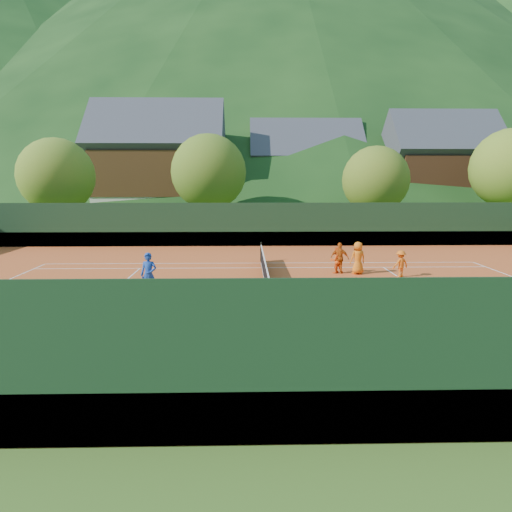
{
  "coord_description": "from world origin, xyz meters",
  "views": [
    {
      "loc": [
        -0.87,
        -19.37,
        4.65
      ],
      "look_at": [
        -0.43,
        0.0,
        1.35
      ],
      "focal_mm": 32.0,
      "sensor_mm": 36.0,
      "label": 1
    }
  ],
  "objects_px": {
    "student_c": "(358,258)",
    "ball_hopper": "(100,291)",
    "student_b": "(340,258)",
    "coach": "(149,275)",
    "student_a": "(336,260)",
    "tennis_net": "(266,275)",
    "student_d": "(400,264)",
    "chalet_left": "(159,169)",
    "chalet_mid": "(305,176)",
    "chalet_right": "(439,173)"
  },
  "relations": [
    {
      "from": "student_b",
      "to": "student_d",
      "type": "bearing_deg",
      "value": -173.09
    },
    {
      "from": "coach",
      "to": "student_a",
      "type": "height_order",
      "value": "coach"
    },
    {
      "from": "student_a",
      "to": "chalet_left",
      "type": "xyz_separation_m",
      "value": [
        -13.61,
        27.28,
        4.99
      ]
    },
    {
      "from": "coach",
      "to": "chalet_mid",
      "type": "height_order",
      "value": "chalet_mid"
    },
    {
      "from": "student_c",
      "to": "tennis_net",
      "type": "bearing_deg",
      "value": 12.59
    },
    {
      "from": "coach",
      "to": "student_c",
      "type": "height_order",
      "value": "coach"
    },
    {
      "from": "student_a",
      "to": "ball_hopper",
      "type": "xyz_separation_m",
      "value": [
        -9.57,
        -6.52,
        0.11
      ]
    },
    {
      "from": "student_a",
      "to": "chalet_mid",
      "type": "xyz_separation_m",
      "value": [
        2.39,
        31.28,
        4.33
      ]
    },
    {
      "from": "student_c",
      "to": "chalet_right",
      "type": "distance_m",
      "value": 31.86
    },
    {
      "from": "student_a",
      "to": "student_d",
      "type": "distance_m",
      "value": 3.04
    },
    {
      "from": "coach",
      "to": "student_d",
      "type": "bearing_deg",
      "value": 22.48
    },
    {
      "from": "coach",
      "to": "tennis_net",
      "type": "relative_size",
      "value": 0.15
    },
    {
      "from": "student_d",
      "to": "ball_hopper",
      "type": "xyz_separation_m",
      "value": [
        -12.44,
        -5.54,
        0.11
      ]
    },
    {
      "from": "tennis_net",
      "to": "chalet_left",
      "type": "height_order",
      "value": "chalet_left"
    },
    {
      "from": "student_a",
      "to": "student_c",
      "type": "height_order",
      "value": "student_c"
    },
    {
      "from": "student_d",
      "to": "chalet_right",
      "type": "height_order",
      "value": "chalet_right"
    },
    {
      "from": "coach",
      "to": "student_d",
      "type": "height_order",
      "value": "coach"
    },
    {
      "from": "student_c",
      "to": "chalet_left",
      "type": "bearing_deg",
      "value": -77.46
    },
    {
      "from": "chalet_mid",
      "to": "ball_hopper",
      "type": "bearing_deg",
      "value": -107.55
    },
    {
      "from": "chalet_left",
      "to": "student_a",
      "type": "bearing_deg",
      "value": -63.49
    },
    {
      "from": "student_b",
      "to": "student_a",
      "type": "bearing_deg",
      "value": -7.94
    },
    {
      "from": "student_a",
      "to": "tennis_net",
      "type": "relative_size",
      "value": 0.11
    },
    {
      "from": "student_b",
      "to": "ball_hopper",
      "type": "distance_m",
      "value": 11.65
    },
    {
      "from": "chalet_right",
      "to": "student_c",
      "type": "bearing_deg",
      "value": -119.18
    },
    {
      "from": "chalet_left",
      "to": "tennis_net",
      "type": "bearing_deg",
      "value": -71.57
    },
    {
      "from": "tennis_net",
      "to": "ball_hopper",
      "type": "relative_size",
      "value": 12.07
    },
    {
      "from": "coach",
      "to": "tennis_net",
      "type": "bearing_deg",
      "value": 24.95
    },
    {
      "from": "coach",
      "to": "tennis_net",
      "type": "distance_m",
      "value": 5.0
    },
    {
      "from": "student_b",
      "to": "chalet_right",
      "type": "height_order",
      "value": "chalet_right"
    },
    {
      "from": "chalet_mid",
      "to": "chalet_right",
      "type": "bearing_deg",
      "value": -15.95
    },
    {
      "from": "chalet_mid",
      "to": "chalet_right",
      "type": "relative_size",
      "value": 1.06
    },
    {
      "from": "coach",
      "to": "student_d",
      "type": "relative_size",
      "value": 1.37
    },
    {
      "from": "ball_hopper",
      "to": "coach",
      "type": "bearing_deg",
      "value": 59.86
    },
    {
      "from": "coach",
      "to": "student_c",
      "type": "xyz_separation_m",
      "value": [
        9.33,
        4.11,
        -0.08
      ]
    },
    {
      "from": "chalet_right",
      "to": "ball_hopper",
      "type": "bearing_deg",
      "value": -127.52
    },
    {
      "from": "student_c",
      "to": "coach",
      "type": "bearing_deg",
      "value": 8.35
    },
    {
      "from": "student_a",
      "to": "student_c",
      "type": "relative_size",
      "value": 0.8
    },
    {
      "from": "chalet_mid",
      "to": "student_c",
      "type": "bearing_deg",
      "value": -92.51
    },
    {
      "from": "student_c",
      "to": "ball_hopper",
      "type": "distance_m",
      "value": 12.29
    },
    {
      "from": "ball_hopper",
      "to": "tennis_net",
      "type": "bearing_deg",
      "value": 32.54
    },
    {
      "from": "coach",
      "to": "chalet_left",
      "type": "height_order",
      "value": "chalet_left"
    },
    {
      "from": "student_a",
      "to": "chalet_mid",
      "type": "distance_m",
      "value": 31.67
    },
    {
      "from": "tennis_net",
      "to": "chalet_left",
      "type": "relative_size",
      "value": 0.87
    },
    {
      "from": "student_b",
      "to": "student_d",
      "type": "relative_size",
      "value": 1.2
    },
    {
      "from": "tennis_net",
      "to": "chalet_left",
      "type": "distance_m",
      "value": 32.04
    },
    {
      "from": "student_c",
      "to": "chalet_left",
      "type": "relative_size",
      "value": 0.12
    },
    {
      "from": "student_d",
      "to": "ball_hopper",
      "type": "distance_m",
      "value": 13.62
    },
    {
      "from": "student_d",
      "to": "tennis_net",
      "type": "bearing_deg",
      "value": -6.39
    },
    {
      "from": "chalet_right",
      "to": "chalet_mid",
      "type": "bearing_deg",
      "value": 164.05
    },
    {
      "from": "student_c",
      "to": "ball_hopper",
      "type": "xyz_separation_m",
      "value": [
        -10.57,
        -6.26,
        -0.05
      ]
    }
  ]
}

